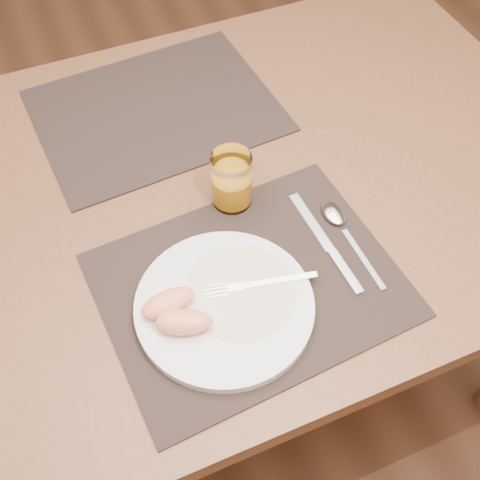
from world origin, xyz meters
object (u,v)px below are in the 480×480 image
at_px(fork, 251,285).
at_px(knife, 331,250).
at_px(juice_glass, 232,182).
at_px(table, 207,216).
at_px(placemat_near, 250,285).
at_px(placemat_far, 156,110).
at_px(spoon, 338,219).
at_px(plate, 224,306).

distance_m(fork, knife, 0.15).
xyz_separation_m(knife, juice_glass, (-0.11, 0.16, 0.04)).
height_order(table, placemat_near, placemat_near).
distance_m(placemat_far, juice_glass, 0.28).
bearing_deg(placemat_far, spoon, -63.20).
relative_size(table, spoon, 7.33).
distance_m(knife, spoon, 0.06).
xyz_separation_m(placemat_far, spoon, (0.19, -0.38, 0.01)).
xyz_separation_m(placemat_near, fork, (-0.00, -0.01, 0.02)).
xyz_separation_m(placemat_near, juice_glass, (0.04, 0.17, 0.05)).
distance_m(placemat_near, juice_glass, 0.18).
xyz_separation_m(placemat_near, plate, (-0.05, -0.03, 0.01)).
bearing_deg(plate, spoon, 19.10).
height_order(placemat_near, juice_glass, juice_glass).
bearing_deg(spoon, plate, -160.90).
relative_size(plate, spoon, 1.41).
xyz_separation_m(fork, knife, (0.15, 0.02, -0.02)).
bearing_deg(plate, knife, 9.41).
bearing_deg(placemat_far, placemat_near, -88.79).
height_order(knife, spoon, spoon).
height_order(placemat_near, placemat_far, same).
relative_size(placemat_near, juice_glass, 4.37).
distance_m(placemat_far, fork, 0.45).
relative_size(placemat_near, placemat_far, 1.00).
relative_size(plate, fork, 1.55).
bearing_deg(spoon, knife, -128.63).
relative_size(table, placemat_far, 3.11).
distance_m(table, spoon, 0.26).
relative_size(table, fork, 8.04).
bearing_deg(juice_glass, spoon, -37.79).
xyz_separation_m(table, plate, (-0.06, -0.25, 0.10)).
distance_m(plate, juice_glass, 0.22).
xyz_separation_m(spoon, juice_glass, (-0.14, 0.11, 0.04)).
bearing_deg(table, spoon, -42.90).
distance_m(table, placemat_near, 0.24).
bearing_deg(fork, table, 86.87).
distance_m(placemat_far, knife, 0.46).
relative_size(table, placemat_near, 3.11).
bearing_deg(table, placemat_near, -92.27).
bearing_deg(placemat_far, fork, -89.33).
relative_size(fork, knife, 0.79).
relative_size(placemat_far, plate, 1.67).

